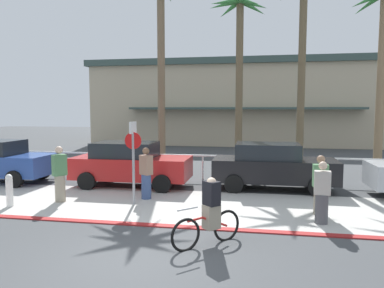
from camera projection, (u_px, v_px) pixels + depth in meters
name	position (u px, v px, depth m)	size (l,w,h in m)	color
ground_plane	(208.00, 173.00, 16.86)	(80.00, 80.00, 0.00)	#424447
sidewalk_strip	(182.00, 205.00, 11.18)	(44.00, 4.00, 0.02)	beige
curb_paint	(166.00, 226.00, 9.22)	(44.00, 0.24, 0.03)	maroon
building_backdrop	(245.00, 103.00, 33.43)	(25.69, 12.31, 6.91)	#BCAD8E
rail_fence	(203.00, 159.00, 15.31)	(23.80, 0.08, 1.04)	white
stop_sign_bike_lane	(133.00, 151.00, 11.17)	(0.52, 0.56, 2.56)	gray
bollard_0	(9.00, 190.00, 10.99)	(0.20, 0.20, 1.00)	white
palm_tree_1	(161.00, 28.00, 17.43)	(3.15, 3.12, 8.95)	#756047
palm_tree_2	(239.00, 42.00, 18.22)	(2.90, 3.14, 8.42)	brown
palm_tree_3	(302.00, 29.00, 17.59)	(3.39, 3.10, 9.05)	brown
palm_tree_4	(384.00, 33.00, 15.45)	(3.48, 3.30, 7.99)	#846B4C
car_red_1	(130.00, 164.00, 13.94)	(4.40, 2.02, 1.69)	red
car_black_2	(273.00, 166.00, 13.41)	(4.40, 2.02, 1.69)	black
cyclist_red_0	(210.00, 213.00, 7.93)	(1.34, 1.32, 1.50)	black
pedestrian_0	(320.00, 188.00, 10.13)	(0.40, 0.33, 1.67)	gray
pedestrian_1	(322.00, 196.00, 9.34)	(0.43, 0.36, 1.62)	#4C4C51
pedestrian_2	(60.00, 176.00, 11.56)	(0.44, 0.48, 1.78)	gray
pedestrian_3	(146.00, 175.00, 11.93)	(0.48, 0.45, 1.70)	#384C7A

